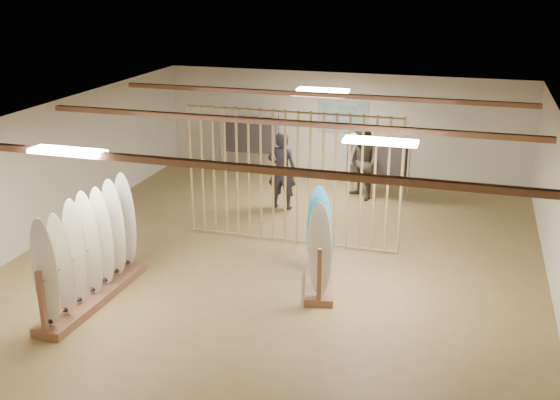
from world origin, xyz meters
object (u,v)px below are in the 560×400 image
(clothing_rack_a, at_px, (250,135))
(shopper_b, at_px, (362,158))
(shopper_a, at_px, (282,165))
(clothing_rack_b, at_px, (378,157))
(rack_right, at_px, (319,257))
(rack_left, at_px, (91,266))

(clothing_rack_a, xyz_separation_m, shopper_b, (3.39, -1.41, -0.02))
(clothing_rack_a, relative_size, shopper_a, 0.77)
(clothing_rack_b, bearing_deg, rack_right, -79.51)
(rack_right, height_order, clothing_rack_a, rack_right)
(rack_right, bearing_deg, shopper_a, 102.04)
(rack_right, bearing_deg, shopper_b, 78.11)
(clothing_rack_b, xyz_separation_m, shopper_a, (-2.04, -1.47, 0.03))
(rack_left, distance_m, shopper_b, 7.48)
(shopper_a, bearing_deg, clothing_rack_b, -145.61)
(rack_left, relative_size, rack_right, 1.53)
(clothing_rack_a, xyz_separation_m, clothing_rack_b, (3.75, -1.17, -0.04))
(rack_left, xyz_separation_m, shopper_a, (1.76, 5.40, 0.41))
(rack_right, xyz_separation_m, clothing_rack_a, (-3.52, 6.47, 0.47))
(shopper_a, bearing_deg, rack_right, 114.10)
(shopper_a, bearing_deg, clothing_rack_a, -58.45)
(rack_left, relative_size, clothing_rack_a, 1.66)
(shopper_a, distance_m, shopper_b, 2.09)
(rack_left, relative_size, shopper_a, 1.28)
(rack_right, xyz_separation_m, clothing_rack_b, (0.23, 5.29, 0.43))
(shopper_a, bearing_deg, shopper_b, -145.37)
(clothing_rack_b, bearing_deg, shopper_a, -131.39)
(rack_right, height_order, clothing_rack_b, rack_right)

